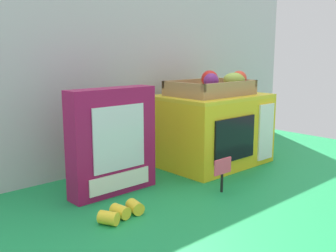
{
  "coord_description": "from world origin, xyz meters",
  "views": [
    {
      "loc": [
        -0.92,
        -0.91,
        0.4
      ],
      "look_at": [
        -0.09,
        0.01,
        0.17
      ],
      "focal_mm": 42.46,
      "sensor_mm": 36.0,
      "label": 1
    }
  ],
  "objects_px": {
    "loose_toy_banana": "(122,212)",
    "food_groups_crate": "(214,87)",
    "price_sign": "(223,170)",
    "cookie_set_box": "(113,142)",
    "toy_microwave": "(212,129)"
  },
  "relations": [
    {
      "from": "cookie_set_box",
      "to": "price_sign",
      "type": "height_order",
      "value": "cookie_set_box"
    },
    {
      "from": "price_sign",
      "to": "loose_toy_banana",
      "type": "xyz_separation_m",
      "value": [
        -0.32,
        0.05,
        -0.05
      ]
    },
    {
      "from": "toy_microwave",
      "to": "cookie_set_box",
      "type": "height_order",
      "value": "cookie_set_box"
    },
    {
      "from": "food_groups_crate",
      "to": "loose_toy_banana",
      "type": "bearing_deg",
      "value": -162.04
    },
    {
      "from": "price_sign",
      "to": "cookie_set_box",
      "type": "bearing_deg",
      "value": 138.04
    },
    {
      "from": "food_groups_crate",
      "to": "cookie_set_box",
      "type": "height_order",
      "value": "food_groups_crate"
    },
    {
      "from": "food_groups_crate",
      "to": "price_sign",
      "type": "bearing_deg",
      "value": -133.61
    },
    {
      "from": "price_sign",
      "to": "loose_toy_banana",
      "type": "height_order",
      "value": "price_sign"
    },
    {
      "from": "toy_microwave",
      "to": "food_groups_crate",
      "type": "height_order",
      "value": "food_groups_crate"
    },
    {
      "from": "toy_microwave",
      "to": "loose_toy_banana",
      "type": "bearing_deg",
      "value": -161.46
    },
    {
      "from": "food_groups_crate",
      "to": "cookie_set_box",
      "type": "relative_size",
      "value": 0.93
    },
    {
      "from": "toy_microwave",
      "to": "cookie_set_box",
      "type": "xyz_separation_m",
      "value": [
        -0.44,
        -0.02,
        0.03
      ]
    },
    {
      "from": "cookie_set_box",
      "to": "loose_toy_banana",
      "type": "height_order",
      "value": "cookie_set_box"
    },
    {
      "from": "loose_toy_banana",
      "to": "food_groups_crate",
      "type": "bearing_deg",
      "value": 17.96
    },
    {
      "from": "food_groups_crate",
      "to": "price_sign",
      "type": "xyz_separation_m",
      "value": [
        -0.21,
        -0.22,
        -0.21
      ]
    }
  ]
}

